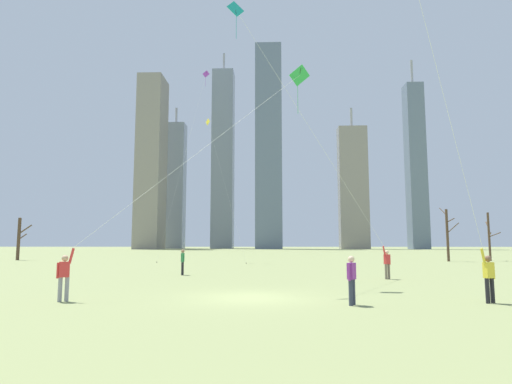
{
  "coord_description": "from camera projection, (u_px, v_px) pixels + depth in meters",
  "views": [
    {
      "loc": [
        0.81,
        -16.72,
        2.06
      ],
      "look_at": [
        0.0,
        6.0,
        4.71
      ],
      "focal_mm": 30.56,
      "sensor_mm": 36.0,
      "label": 1
    }
  ],
  "objects": [
    {
      "name": "bare_tree_rightmost",
      "position": [
        489.0,
        235.0,
        49.51
      ],
      "size": [
        0.95,
        3.04,
        5.48
      ],
      "color": "#4C3828",
      "rests_on": "ground"
    },
    {
      "name": "bare_tree_right_of_center",
      "position": [
        448.0,
        234.0,
        48.29
      ],
      "size": [
        1.5,
        2.55,
        6.01
      ],
      "color": "#4C3828",
      "rests_on": "ground"
    },
    {
      "name": "skyline_squat_block",
      "position": [
        416.0,
        165.0,
        140.03
      ],
      "size": [
        5.46,
        5.98,
        62.1
      ],
      "color": "slate",
      "rests_on": "ground"
    },
    {
      "name": "bystander_strolling_midfield",
      "position": [
        352.0,
        278.0,
        14.48
      ],
      "size": [
        0.35,
        0.45,
        1.62
      ],
      "color": "#33384C",
      "rests_on": "ground"
    },
    {
      "name": "kite_flyer_midfield_right_green",
      "position": [
        113.0,
        233.0,
        16.39
      ],
      "size": [
        9.55,
        6.27,
        11.02
      ],
      "color": "gray",
      "rests_on": "ground"
    },
    {
      "name": "kite_flyer_midfield_left_white",
      "position": [
        472.0,
        210.0,
        14.59
      ],
      "size": [
        7.23,
        6.23,
        21.07
      ],
      "color": "black",
      "rests_on": "ground"
    },
    {
      "name": "skyline_slender_spire",
      "position": [
        151.0,
        162.0,
        141.35
      ],
      "size": [
        7.79,
        11.15,
        56.19
      ],
      "color": "gray",
      "rests_on": "ground"
    },
    {
      "name": "skyline_tall_tower",
      "position": [
        353.0,
        187.0,
        142.6
      ],
      "size": [
        9.3,
        5.1,
        46.85
      ],
      "color": "gray",
      "rests_on": "ground"
    },
    {
      "name": "kite_flyer_far_back_teal",
      "position": [
        373.0,
        239.0,
        24.33
      ],
      "size": [
        8.91,
        5.73,
        13.77
      ],
      "color": "#726656",
      "rests_on": "ground"
    },
    {
      "name": "bystander_watching_nearby",
      "position": [
        183.0,
        261.0,
        27.82
      ],
      "size": [
        0.23,
        0.51,
        1.62
      ],
      "color": "black",
      "rests_on": "ground"
    },
    {
      "name": "distant_kite_high_overhead_purple",
      "position": [
        200.0,
        98.0,
        49.69
      ],
      "size": [
        4.88,
        3.08,
        21.89
      ],
      "color": "purple",
      "rests_on": "ground"
    },
    {
      "name": "distant_kite_drifting_right_yellow",
      "position": [
        212.0,
        137.0,
        48.29
      ],
      "size": [
        4.94,
        4.37,
        16.01
      ],
      "color": "yellow",
      "rests_on": "ground"
    },
    {
      "name": "skyline_mid_tower_left",
      "position": [
        223.0,
        158.0,
        156.31
      ],
      "size": [
        7.55,
        8.17,
        71.57
      ],
      "color": "gray",
      "rests_on": "ground"
    },
    {
      "name": "bare_tree_left_of_center",
      "position": [
        19.0,
        237.0,
        51.64
      ],
      "size": [
        2.09,
        1.19,
        5.12
      ],
      "color": "#4C3828",
      "rests_on": "ground"
    },
    {
      "name": "skyline_mid_tower_right",
      "position": [
        175.0,
        185.0,
        154.38
      ],
      "size": [
        6.99,
        6.18,
        50.56
      ],
      "color": "gray",
      "rests_on": "ground"
    },
    {
      "name": "ground_plane",
      "position": [
        250.0,
        298.0,
        16.39
      ],
      "size": [
        400.0,
        400.0,
        0.0
      ],
      "primitive_type": "plane",
      "color": "#848E56"
    },
    {
      "name": "skyline_short_annex",
      "position": [
        269.0,
        146.0,
        146.79
      ],
      "size": [
        8.79,
        9.56,
        68.99
      ],
      "color": "slate",
      "rests_on": "ground"
    }
  ]
}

